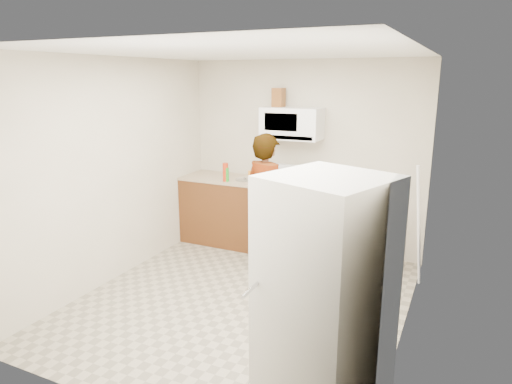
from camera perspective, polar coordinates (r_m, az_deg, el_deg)
The scene contains 20 objects.
floor at distance 4.93m, azimuth -1.62°, elevation -13.36°, with size 3.60×3.60×0.00m, color gray.
back_wall at distance 6.11m, azimuth 5.91°, elevation 4.43°, with size 3.20×0.02×2.50m, color beige.
right_wall at distance 4.05m, azimuth 18.79°, elevation -1.33°, with size 0.02×3.60×2.50m, color beige.
cabinet_left at distance 6.44m, azimuth -3.94°, elevation -2.33°, with size 1.12×0.62×0.90m, color #572714.
counter_left at distance 6.32m, azimuth -4.01°, elevation 1.74°, with size 1.14×0.64×0.04m, color tan.
cabinet_right at distance 5.83m, azimuth 11.04°, elevation -4.34°, with size 0.80×0.62×0.90m, color #572714.
counter_right at distance 5.70m, azimuth 11.27°, elevation 0.12°, with size 0.82×0.64×0.04m, color tan.
gas_range at distance 6.04m, azimuth 3.85°, elevation -3.11°, with size 0.76×0.65×1.13m.
microwave at distance 5.91m, azimuth 4.51°, elevation 8.55°, with size 0.76×0.38×0.40m, color white.
person at distance 5.39m, azimuth 1.30°, elevation -1.38°, with size 0.61×0.40×1.66m, color tan.
fridge at distance 3.09m, azimuth 8.55°, elevation -13.58°, with size 0.70×0.70×1.70m, color silver.
kettle at distance 5.91m, azimuth 10.98°, elevation 1.79°, with size 0.17×0.17×0.20m, color white.
jug at distance 6.01m, azimuth 2.84°, elevation 11.72°, with size 0.14×0.14×0.24m, color brown.
saucepan at distance 6.09m, azimuth 2.41°, elevation 2.24°, with size 0.23×0.23×0.13m, color #B8B9BD.
tray at distance 5.81m, azimuth 5.31°, elevation 0.97°, with size 0.25×0.16×0.05m, color white.
bottle_spray at distance 6.03m, azimuth -3.84°, elevation 2.49°, with size 0.07×0.07×0.25m, color #B62A0D.
bottle_hot_sauce at distance 5.87m, azimuth -0.72°, elevation 1.84°, with size 0.06×0.06×0.17m, color orange.
bottle_green_cap at distance 6.02m, azimuth -3.69°, elevation 2.19°, with size 0.06×0.06×0.18m, color #18871B.
pot_lid at distance 6.11m, azimuth -1.42°, elevation 1.56°, with size 0.25×0.25×0.01m, color silver.
broom at distance 5.21m, azimuth 19.67°, elevation -4.19°, with size 0.03×0.03×1.42m, color white.
Camera 1 is at (1.98, -3.89, 2.28)m, focal length 32.00 mm.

